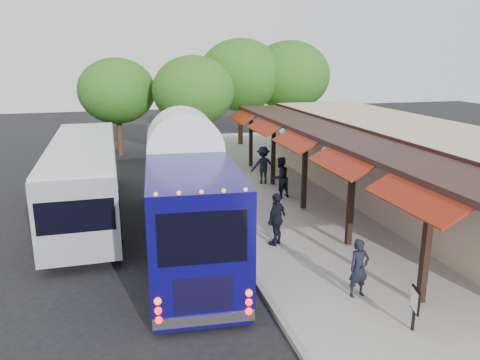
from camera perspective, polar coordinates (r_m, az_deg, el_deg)
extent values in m
plane|color=black|center=(15.32, 0.16, -9.95)|extent=(90.00, 90.00, 0.00)
cube|color=#9E9B93|center=(20.45, 10.87, -3.48)|extent=(10.00, 40.00, 0.15)
cube|color=gray|center=(18.91, -2.84, -4.76)|extent=(0.20, 40.00, 0.16)
cube|color=tan|center=(21.71, 19.47, 1.73)|extent=(5.00, 20.00, 3.60)
cube|color=black|center=(20.13, 13.85, 5.52)|extent=(0.06, 20.00, 0.60)
cube|color=#331E19|center=(19.62, 11.08, 5.74)|extent=(2.60, 20.00, 0.18)
cube|color=black|center=(12.84, 21.76, -7.39)|extent=(0.18, 0.18, 3.16)
cube|color=maroon|center=(12.16, 20.73, -1.80)|extent=(1.00, 3.20, 0.57)
cube|color=black|center=(16.01, 13.36, -2.34)|extent=(0.18, 0.18, 3.16)
cube|color=maroon|center=(15.47, 12.25, 2.29)|extent=(1.00, 3.20, 0.57)
cube|color=black|center=(19.48, 7.88, 1.02)|extent=(0.18, 0.18, 3.16)
cube|color=maroon|center=(19.04, 6.82, 4.88)|extent=(1.00, 3.20, 0.57)
cube|color=black|center=(23.13, 4.09, 3.34)|extent=(0.18, 0.18, 3.16)
cube|color=maroon|center=(22.76, 3.12, 6.61)|extent=(1.00, 3.20, 0.57)
cube|color=black|center=(26.87, 1.33, 5.01)|extent=(0.18, 0.18, 3.16)
cube|color=maroon|center=(26.56, 0.45, 7.83)|extent=(1.00, 3.20, 0.57)
sphere|color=teal|center=(14.28, 18.84, -0.35)|extent=(0.26, 0.26, 0.26)
sphere|color=teal|center=(18.53, 10.38, 3.60)|extent=(0.26, 0.26, 0.26)
sphere|color=teal|center=(23.07, 5.13, 6.01)|extent=(0.26, 0.26, 0.26)
cube|color=#0C085E|center=(16.29, -6.69, -1.11)|extent=(3.37, 11.82, 3.06)
cube|color=#0C085E|center=(16.83, -6.51, -6.61)|extent=(3.31, 11.70, 0.34)
ellipsoid|color=white|center=(15.94, -6.85, 4.11)|extent=(3.35, 11.59, 0.55)
cube|color=black|center=(10.68, -2.16, -6.91)|extent=(2.03, 0.19, 1.26)
cube|color=silver|center=(11.67, -2.14, -16.27)|extent=(2.44, 0.36, 0.27)
sphere|color=#FF0C0C|center=(11.31, -7.53, -15.99)|extent=(0.18, 0.18, 0.18)
sphere|color=#FF0C0C|center=(11.71, 3.21, -14.72)|extent=(0.18, 0.18, 0.18)
cylinder|color=black|center=(12.62, -8.65, -13.34)|extent=(0.37, 1.03, 1.01)
cylinder|color=black|center=(13.00, 1.46, -12.28)|extent=(0.37, 1.03, 1.01)
cylinder|color=black|center=(20.17, -11.27, -2.47)|extent=(0.37, 1.03, 1.01)
cylinder|color=black|center=(20.41, -4.97, -2.03)|extent=(0.37, 1.03, 1.01)
cube|color=gray|center=(20.07, -18.41, 0.40)|extent=(2.62, 11.49, 2.64)
cube|color=black|center=(20.15, -22.02, 0.78)|extent=(0.14, 9.74, 1.00)
cube|color=black|center=(19.97, -14.87, 1.26)|extent=(0.14, 9.74, 1.00)
cube|color=silver|center=(19.79, -18.73, 4.21)|extent=(2.56, 11.26, 0.10)
cylinder|color=black|center=(16.75, -22.72, -7.16)|extent=(0.29, 0.96, 0.96)
cylinder|color=black|center=(16.55, -14.81, -6.72)|extent=(0.29, 0.96, 0.96)
cylinder|color=black|center=(23.79, -20.49, -0.54)|extent=(0.29, 0.96, 0.96)
cylinder|color=black|center=(23.65, -14.97, -0.18)|extent=(0.29, 0.96, 0.96)
imported|color=black|center=(13.08, 14.30, -10.38)|extent=(0.62, 0.43, 1.61)
imported|color=black|center=(21.22, 4.92, 0.29)|extent=(1.13, 1.04, 1.89)
imported|color=black|center=(15.99, 4.49, -4.76)|extent=(1.10, 1.06, 1.84)
imported|color=black|center=(23.58, 2.83, 1.83)|extent=(1.23, 0.71, 1.90)
cube|color=black|center=(12.08, 20.49, -14.56)|extent=(0.07, 0.07, 1.08)
cube|color=black|center=(11.97, 20.60, -13.53)|extent=(0.16, 0.49, 0.59)
cube|color=white|center=(11.95, 20.48, -13.56)|extent=(0.11, 0.40, 0.49)
cylinder|color=#382314|center=(29.86, -5.56, 5.30)|extent=(0.36, 0.36, 2.93)
ellipsoid|color=#255314|center=(29.52, -5.70, 10.79)|extent=(5.07, 5.07, 4.31)
cylinder|color=#382314|center=(34.18, 0.06, 7.03)|extent=(0.36, 0.36, 3.45)
ellipsoid|color=#255314|center=(33.88, 0.06, 12.68)|extent=(5.95, 5.95, 5.06)
cylinder|color=#382314|center=(35.26, 5.90, 7.15)|extent=(0.36, 0.36, 3.39)
ellipsoid|color=#255314|center=(34.97, 6.05, 12.54)|extent=(5.86, 5.86, 4.98)
cylinder|color=#382314|center=(31.96, -14.45, 5.47)|extent=(0.36, 0.36, 2.87)
ellipsoid|color=#255314|center=(31.64, -14.78, 10.47)|extent=(4.95, 4.95, 4.21)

